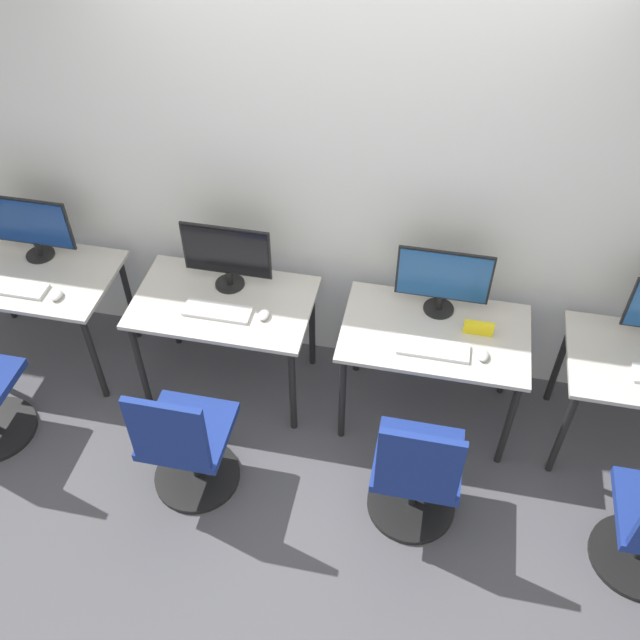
{
  "coord_description": "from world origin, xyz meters",
  "views": [
    {
      "loc": [
        0.53,
        -2.47,
        3.47
      ],
      "look_at": [
        0.0,
        0.13,
        0.85
      ],
      "focal_mm": 40.0,
      "sensor_mm": 36.0,
      "label": 1
    }
  ],
  "objects_px": {
    "keyboard_left": "(217,311)",
    "monitor_right": "(443,279)",
    "monitor_left": "(227,255)",
    "office_chair_right": "(416,476)",
    "keyboard_right": "(433,349)",
    "keyboard_far_left": "(15,288)",
    "office_chair_left": "(186,446)",
    "mouse_right": "(483,355)",
    "mouse_far_left": "(57,296)",
    "monitor_far_left": "(30,226)",
    "mouse_left": "(264,315)"
  },
  "relations": [
    {
      "from": "office_chair_left",
      "to": "keyboard_right",
      "type": "distance_m",
      "value": 1.4
    },
    {
      "from": "monitor_left",
      "to": "office_chair_right",
      "type": "bearing_deg",
      "value": -35.32
    },
    {
      "from": "mouse_far_left",
      "to": "keyboard_left",
      "type": "height_order",
      "value": "mouse_far_left"
    },
    {
      "from": "keyboard_right",
      "to": "mouse_right",
      "type": "xyz_separation_m",
      "value": [
        0.26,
        0.0,
        0.01
      ]
    },
    {
      "from": "mouse_left",
      "to": "monitor_right",
      "type": "xyz_separation_m",
      "value": [
        0.94,
        0.26,
        0.21
      ]
    },
    {
      "from": "keyboard_left",
      "to": "office_chair_right",
      "type": "relative_size",
      "value": 0.42
    },
    {
      "from": "monitor_left",
      "to": "keyboard_right",
      "type": "distance_m",
      "value": 1.26
    },
    {
      "from": "monitor_left",
      "to": "office_chair_right",
      "type": "relative_size",
      "value": 0.57
    },
    {
      "from": "office_chair_right",
      "to": "monitor_right",
      "type": "bearing_deg",
      "value": 90.08
    },
    {
      "from": "keyboard_right",
      "to": "mouse_right",
      "type": "bearing_deg",
      "value": 0.71
    },
    {
      "from": "mouse_far_left",
      "to": "mouse_right",
      "type": "relative_size",
      "value": 1.0
    },
    {
      "from": "mouse_right",
      "to": "monitor_far_left",
      "type": "bearing_deg",
      "value": 173.44
    },
    {
      "from": "monitor_far_left",
      "to": "mouse_left",
      "type": "distance_m",
      "value": 1.51
    },
    {
      "from": "monitor_left",
      "to": "office_chair_left",
      "type": "distance_m",
      "value": 1.08
    },
    {
      "from": "monitor_far_left",
      "to": "monitor_left",
      "type": "xyz_separation_m",
      "value": [
        1.21,
        -0.02,
        0.0
      ]
    },
    {
      "from": "mouse_far_left",
      "to": "keyboard_right",
      "type": "distance_m",
      "value": 2.14
    },
    {
      "from": "keyboard_left",
      "to": "monitor_right",
      "type": "xyz_separation_m",
      "value": [
        1.21,
        0.28,
        0.21
      ]
    },
    {
      "from": "keyboard_far_left",
      "to": "monitor_left",
      "type": "xyz_separation_m",
      "value": [
        1.21,
        0.29,
        0.21
      ]
    },
    {
      "from": "keyboard_far_left",
      "to": "office_chair_left",
      "type": "bearing_deg",
      "value": -27.4
    },
    {
      "from": "mouse_left",
      "to": "office_chair_left",
      "type": "height_order",
      "value": "office_chair_left"
    },
    {
      "from": "mouse_far_left",
      "to": "monitor_left",
      "type": "relative_size",
      "value": 0.18
    },
    {
      "from": "monitor_right",
      "to": "office_chair_right",
      "type": "relative_size",
      "value": 0.57
    },
    {
      "from": "monitor_left",
      "to": "office_chair_left",
      "type": "xyz_separation_m",
      "value": [
        0.01,
        -0.92,
        -0.56
      ]
    },
    {
      "from": "keyboard_far_left",
      "to": "monitor_right",
      "type": "height_order",
      "value": "monitor_right"
    },
    {
      "from": "monitor_far_left",
      "to": "keyboard_left",
      "type": "xyz_separation_m",
      "value": [
        1.21,
        -0.26,
        -0.21
      ]
    },
    {
      "from": "monitor_left",
      "to": "mouse_right",
      "type": "distance_m",
      "value": 1.51
    },
    {
      "from": "mouse_far_left",
      "to": "keyboard_right",
      "type": "relative_size",
      "value": 0.24
    },
    {
      "from": "keyboard_left",
      "to": "monitor_right",
      "type": "bearing_deg",
      "value": 12.93
    },
    {
      "from": "monitor_left",
      "to": "keyboard_left",
      "type": "bearing_deg",
      "value": -90.0
    },
    {
      "from": "monitor_far_left",
      "to": "office_chair_right",
      "type": "relative_size",
      "value": 0.57
    },
    {
      "from": "keyboard_left",
      "to": "mouse_left",
      "type": "bearing_deg",
      "value": 3.88
    },
    {
      "from": "keyboard_far_left",
      "to": "office_chair_left",
      "type": "height_order",
      "value": "office_chair_left"
    },
    {
      "from": "office_chair_left",
      "to": "monitor_left",
      "type": "bearing_deg",
      "value": 90.34
    },
    {
      "from": "mouse_right",
      "to": "office_chair_right",
      "type": "height_order",
      "value": "office_chair_right"
    },
    {
      "from": "keyboard_right",
      "to": "keyboard_left",
      "type": "bearing_deg",
      "value": 177.79
    },
    {
      "from": "keyboard_far_left",
      "to": "keyboard_left",
      "type": "bearing_deg",
      "value": 2.37
    },
    {
      "from": "keyboard_left",
      "to": "office_chair_right",
      "type": "distance_m",
      "value": 1.4
    },
    {
      "from": "keyboard_far_left",
      "to": "mouse_right",
      "type": "bearing_deg",
      "value": 0.14
    },
    {
      "from": "keyboard_left",
      "to": "monitor_right",
      "type": "relative_size",
      "value": 0.74
    },
    {
      "from": "office_chair_left",
      "to": "office_chair_right",
      "type": "height_order",
      "value": "same"
    },
    {
      "from": "monitor_right",
      "to": "keyboard_right",
      "type": "relative_size",
      "value": 1.35
    },
    {
      "from": "mouse_far_left",
      "to": "office_chair_right",
      "type": "relative_size",
      "value": 0.1
    },
    {
      "from": "keyboard_far_left",
      "to": "keyboard_left",
      "type": "distance_m",
      "value": 1.21
    },
    {
      "from": "mouse_far_left",
      "to": "keyboard_right",
      "type": "height_order",
      "value": "mouse_far_left"
    },
    {
      "from": "keyboard_far_left",
      "to": "monitor_left",
      "type": "relative_size",
      "value": 0.74
    },
    {
      "from": "monitor_right",
      "to": "mouse_right",
      "type": "relative_size",
      "value": 5.69
    },
    {
      "from": "monitor_left",
      "to": "mouse_right",
      "type": "xyz_separation_m",
      "value": [
        1.47,
        -0.28,
        -0.21
      ]
    },
    {
      "from": "monitor_right",
      "to": "keyboard_right",
      "type": "xyz_separation_m",
      "value": [
        0.0,
        -0.32,
        -0.21
      ]
    },
    {
      "from": "monitor_far_left",
      "to": "monitor_right",
      "type": "bearing_deg",
      "value": 0.31
    },
    {
      "from": "monitor_far_left",
      "to": "keyboard_far_left",
      "type": "distance_m",
      "value": 0.38
    }
  ]
}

